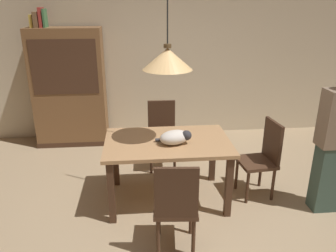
{
  "coord_description": "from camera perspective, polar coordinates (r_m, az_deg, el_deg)",
  "views": [
    {
      "loc": [
        -0.35,
        -2.88,
        2.21
      ],
      "look_at": [
        -0.02,
        0.69,
        0.85
      ],
      "focal_mm": 35.2,
      "sensor_mm": 36.0,
      "label": 1
    }
  ],
  "objects": [
    {
      "name": "book_yellow_short",
      "position": [
        5.42,
        -22.44,
        16.45
      ],
      "size": [
        0.04,
        0.2,
        0.18
      ],
      "primitive_type": "cube",
      "color": "gold",
      "rests_on": "hutch_bookcase"
    },
    {
      "name": "book_green_slim",
      "position": [
        5.37,
        -20.53,
        17.1
      ],
      "size": [
        0.03,
        0.2,
        0.26
      ],
      "primitive_type": "cube",
      "color": "#427A4C",
      "rests_on": "hutch_bookcase"
    },
    {
      "name": "ground",
      "position": [
        3.65,
        1.31,
        -16.54
      ],
      "size": [
        10.0,
        10.0,
        0.0
      ],
      "primitive_type": "plane",
      "color": "tan"
    },
    {
      "name": "pendant_lamp",
      "position": [
        3.42,
        -0.09,
        11.6
      ],
      "size": [
        0.52,
        0.52,
        1.3
      ],
      "color": "#E5B775"
    },
    {
      "name": "chair_far_back",
      "position": [
        4.58,
        -1.07,
        -0.97
      ],
      "size": [
        0.41,
        0.41,
        0.93
      ],
      "color": "#472D1E",
      "rests_on": "ground"
    },
    {
      "name": "person_standing",
      "position": [
        3.91,
        26.81,
        -2.97
      ],
      "size": [
        0.36,
        0.22,
        1.56
      ],
      "color": "#3D564C",
      "rests_on": "ground"
    },
    {
      "name": "chair_right_side",
      "position": [
        4.04,
        16.1,
        -4.94
      ],
      "size": [
        0.44,
        0.44,
        0.93
      ],
      "color": "#472D1E",
      "rests_on": "ground"
    },
    {
      "name": "book_brown_thick",
      "position": [
        5.4,
        -21.74,
        16.75
      ],
      "size": [
        0.06,
        0.24,
        0.22
      ],
      "primitive_type": "cube",
      "color": "brown",
      "rests_on": "hutch_bookcase"
    },
    {
      "name": "back_wall",
      "position": [
        5.59,
        -1.75,
        12.97
      ],
      "size": [
        6.4,
        0.1,
        2.9
      ],
      "primitive_type": "cube",
      "color": "beige",
      "rests_on": "ground"
    },
    {
      "name": "book_red_tall",
      "position": [
        5.38,
        -21.07,
        17.14
      ],
      "size": [
        0.04,
        0.22,
        0.28
      ],
      "primitive_type": "cube",
      "color": "#B73833",
      "rests_on": "hutch_bookcase"
    },
    {
      "name": "dining_table",
      "position": [
        3.72,
        -0.08,
        -4.0
      ],
      "size": [
        1.4,
        0.9,
        0.75
      ],
      "color": "tan",
      "rests_on": "ground"
    },
    {
      "name": "chair_near_front",
      "position": [
        3.03,
        1.36,
        -13.34
      ],
      "size": [
        0.43,
        0.43,
        0.93
      ],
      "color": "#472D1E",
      "rests_on": "ground"
    },
    {
      "name": "cat_sleeping",
      "position": [
        3.58,
        1.34,
        -1.93
      ],
      "size": [
        0.4,
        0.32,
        0.16
      ],
      "color": "silver",
      "rests_on": "dining_table"
    },
    {
      "name": "hutch_bookcase",
      "position": [
        5.47,
        -16.64,
        5.94
      ],
      "size": [
        1.12,
        0.45,
        1.85
      ],
      "color": "brown",
      "rests_on": "ground"
    }
  ]
}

